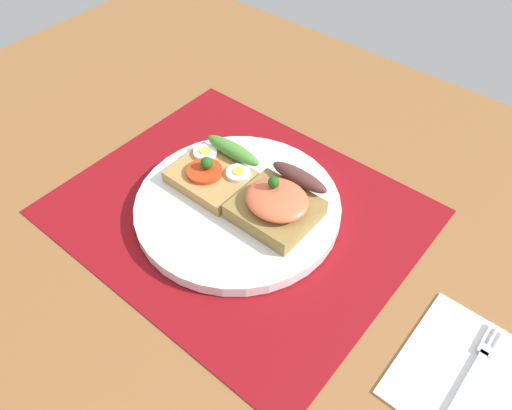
{
  "coord_description": "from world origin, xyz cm",
  "views": [
    {
      "loc": [
        29.41,
        -31.86,
        47.82
      ],
      "look_at": [
        3.0,
        0.0,
        3.35
      ],
      "focal_mm": 35.27,
      "sensor_mm": 36.0,
      "label": 1
    }
  ],
  "objects_px": {
    "sandwich_egg_tomato": "(215,171)",
    "fork": "(472,375)",
    "plate": "(238,206)",
    "sandwich_salmon": "(278,203)",
    "napkin": "(463,374)"
  },
  "relations": [
    {
      "from": "sandwich_egg_tomato",
      "to": "fork",
      "type": "relative_size",
      "value": 0.68
    },
    {
      "from": "plate",
      "to": "sandwich_salmon",
      "type": "xyz_separation_m",
      "value": [
        0.05,
        0.02,
        0.03
      ]
    },
    {
      "from": "napkin",
      "to": "plate",
      "type": "bearing_deg",
      "value": 175.89
    },
    {
      "from": "sandwich_salmon",
      "to": "napkin",
      "type": "xyz_separation_m",
      "value": [
        0.26,
        -0.04,
        -0.04
      ]
    },
    {
      "from": "plate",
      "to": "sandwich_egg_tomato",
      "type": "xyz_separation_m",
      "value": [
        -0.05,
        0.01,
        0.02
      ]
    },
    {
      "from": "plate",
      "to": "fork",
      "type": "xyz_separation_m",
      "value": [
        0.32,
        -0.02,
        -0.0
      ]
    },
    {
      "from": "plate",
      "to": "fork",
      "type": "relative_size",
      "value": 1.79
    },
    {
      "from": "napkin",
      "to": "fork",
      "type": "relative_size",
      "value": 1.0
    },
    {
      "from": "fork",
      "to": "sandwich_salmon",
      "type": "bearing_deg",
      "value": 172.11
    },
    {
      "from": "sandwich_egg_tomato",
      "to": "sandwich_salmon",
      "type": "relative_size",
      "value": 0.98
    },
    {
      "from": "sandwich_egg_tomato",
      "to": "fork",
      "type": "distance_m",
      "value": 0.37
    },
    {
      "from": "sandwich_egg_tomato",
      "to": "sandwich_salmon",
      "type": "xyz_separation_m",
      "value": [
        0.1,
        0.0,
        0.01
      ]
    },
    {
      "from": "sandwich_egg_tomato",
      "to": "fork",
      "type": "height_order",
      "value": "sandwich_egg_tomato"
    },
    {
      "from": "napkin",
      "to": "fork",
      "type": "height_order",
      "value": "fork"
    },
    {
      "from": "plate",
      "to": "fork",
      "type": "height_order",
      "value": "plate"
    }
  ]
}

